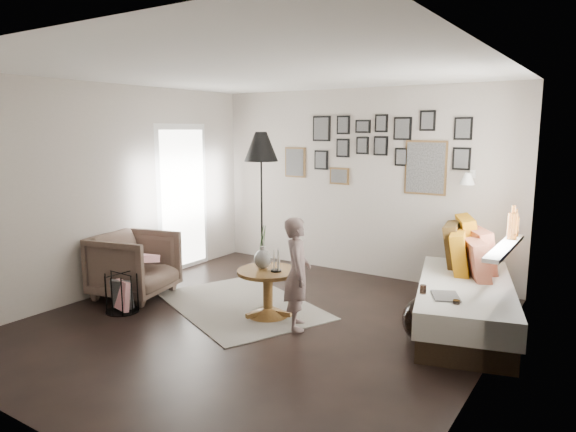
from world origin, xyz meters
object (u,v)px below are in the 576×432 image
Objects in this scene: demijohn_large at (422,320)px; demijohn_small at (455,334)px; child at (297,273)px; pedestal_table at (268,295)px; vase at (263,255)px; daybed at (468,295)px; magazine_basket at (122,293)px; armchair at (135,265)px; floor_lamp at (261,152)px.

demijohn_small is at bearing -18.92° from demijohn_large.
demijohn_small is at bearing -113.55° from child.
vase is at bearing 165.96° from pedestal_table.
child reaches higher than demijohn_large.
child is (-1.46, -1.04, 0.26)m from daybed.
daybed reaches higher than vase.
magazine_basket is at bearing -151.94° from pedestal_table.
pedestal_table is 1.82m from armchair.
vase is at bearing -171.90° from demijohn_large.
demijohn_large is at bearing 8.10° from vase.
armchair reaches higher than demijohn_small.
floor_lamp reaches higher than demijohn_large.
demijohn_small is (3.78, 0.46, -0.20)m from armchair.
floor_lamp is 2.35m from child.
daybed is at bearing 96.19° from demijohn_small.
armchair is 0.43× the size of floor_lamp.
armchair is 1.96× the size of magazine_basket.
demijohn_large is (3.43, 0.58, -0.18)m from armchair.
pedestal_table is 0.29× the size of daybed.
pedestal_table is at bearing -92.55° from armchair.
daybed is at bearing -87.06° from child.
demijohn_small is (0.09, -0.80, -0.13)m from daybed.
vase reaches higher than magazine_basket.
demijohn_small is at bearing 15.01° from magazine_basket.
child is (1.91, 0.68, 0.36)m from magazine_basket.
pedestal_table is 2.00m from demijohn_small.
floor_lamp reaches higher than pedestal_table.
daybed is at bearing 24.91° from vase.
floor_lamp is (-2.94, 0.38, 1.40)m from daybed.
vase is at bearing 44.29° from child.
daybed is (1.91, 0.94, 0.08)m from pedestal_table.
demijohn_small is (2.07, 0.12, -0.48)m from vase.
magazine_basket is (0.32, -0.46, -0.18)m from armchair.
armchair is 3.48m from demijohn_large.
vase is 2.13m from demijohn_small.
pedestal_table is 2.13m from daybed.
daybed is 1.95× the size of child.
pedestal_table reaches higher than demijohn_small.
vase is at bearing -53.59° from floor_lamp.
floor_lamp is 3.59m from demijohn_small.
vase reaches higher than armchair.
armchair is 1.54× the size of demijohn_large.
child is at bearing -12.92° from pedestal_table.
vase is 0.21× the size of daybed.
pedestal_table is at bearing 28.06° from magazine_basket.
child is (-1.20, -0.37, 0.36)m from demijohn_large.
magazine_basket is 3.58m from demijohn_small.
floor_lamp reaches higher than magazine_basket.
floor_lamp is at bearing 78.44° from magazine_basket.
floor_lamp is 4.51× the size of magazine_basket.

